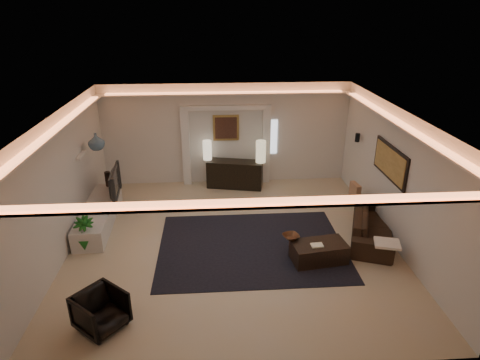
{
  "coord_description": "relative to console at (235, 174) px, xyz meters",
  "views": [
    {
      "loc": [
        -0.39,
        -7.89,
        4.86
      ],
      "look_at": [
        0.2,
        0.6,
        1.25
      ],
      "focal_mm": 30.94,
      "sensor_mm": 36.0,
      "label": 1
    }
  ],
  "objects": [
    {
      "name": "painting_frame",
      "position": [
        -0.22,
        0.43,
        1.25
      ],
      "size": [
        0.74,
        0.04,
        0.74
      ],
      "primitive_type": "cube",
      "color": "tan",
      "rests_on": "wall_back"
    },
    {
      "name": "throw_pillow",
      "position": [
        2.93,
        -1.71,
        0.15
      ],
      "size": [
        0.17,
        0.42,
        0.41
      ],
      "primitive_type": "cube",
      "rotation": [
        0.0,
        0.0,
        0.13
      ],
      "color": "#A37351",
      "rests_on": "sofa"
    },
    {
      "name": "sofa",
      "position": [
        2.93,
        -3.02,
        -0.08
      ],
      "size": [
        2.35,
        1.57,
        0.64
      ],
      "primitive_type": "imported",
      "rotation": [
        0.0,
        0.0,
        1.21
      ],
      "color": "#3F2719",
      "rests_on": "ground"
    },
    {
      "name": "console",
      "position": [
        0.0,
        0.0,
        0.0
      ],
      "size": [
        1.63,
        0.81,
        0.78
      ],
      "primitive_type": "cube",
      "rotation": [
        0.0,
        0.0,
        -0.21
      ],
      "color": "black",
      "rests_on": "ground"
    },
    {
      "name": "art_panel_frame",
      "position": [
        3.25,
        -2.74,
        1.3
      ],
      "size": [
        0.04,
        1.64,
        0.74
      ],
      "primitive_type": "cube",
      "color": "black",
      "rests_on": "wall_right"
    },
    {
      "name": "floor",
      "position": [
        -0.22,
        -3.04,
        -0.4
      ],
      "size": [
        7.0,
        7.0,
        0.0
      ],
      "primitive_type": "plane",
      "color": "tan",
      "rests_on": "ground"
    },
    {
      "name": "daylight_slit",
      "position": [
        1.13,
        0.44,
        0.95
      ],
      "size": [
        0.25,
        0.03,
        1.0
      ],
      "primitive_type": "cube",
      "color": "white",
      "rests_on": "wall_back"
    },
    {
      "name": "figurine",
      "position": [
        -3.37,
        -0.76,
        0.24
      ],
      "size": [
        0.19,
        0.19,
        0.39
      ],
      "primitive_type": "cylinder",
      "rotation": [
        0.0,
        0.0,
        -0.43
      ],
      "color": "black",
      "rests_on": "media_ledge"
    },
    {
      "name": "lamp_right",
      "position": [
        0.72,
        -0.11,
        0.69
      ],
      "size": [
        0.34,
        0.34,
        0.62
      ],
      "primitive_type": "cylinder",
      "rotation": [
        0.0,
        0.0,
        0.24
      ],
      "color": "beige",
      "rests_on": "console"
    },
    {
      "name": "wall_sconce",
      "position": [
        3.16,
        -0.84,
        1.28
      ],
      "size": [
        0.12,
        0.12,
        0.22
      ],
      "primitive_type": "cylinder",
      "color": "black",
      "rests_on": "wall_right"
    },
    {
      "name": "ceiling",
      "position": [
        -0.22,
        -3.04,
        2.5
      ],
      "size": [
        7.0,
        7.0,
        0.0
      ],
      "primitive_type": "plane",
      "rotation": [
        3.14,
        0.0,
        0.0
      ],
      "color": "white",
      "rests_on": "ground"
    },
    {
      "name": "throw_blanket",
      "position": [
        2.76,
        -4.18,
        0.15
      ],
      "size": [
        0.57,
        0.51,
        0.05
      ],
      "primitive_type": "cube",
      "rotation": [
        0.0,
        0.0,
        -0.28
      ],
      "color": "beige",
      "rests_on": "sofa"
    },
    {
      "name": "tv",
      "position": [
        -3.12,
        -1.49,
        0.42
      ],
      "size": [
        1.29,
        0.29,
        0.74
      ],
      "primitive_type": "imported",
      "rotation": [
        0.0,
        0.0,
        1.67
      ],
      "color": "black",
      "rests_on": "media_ledge"
    },
    {
      "name": "pilaster_right",
      "position": [
        0.93,
        0.36,
        0.7
      ],
      "size": [
        0.22,
        0.2,
        2.2
      ],
      "primitive_type": "cube",
      "color": "silver",
      "rests_on": "ground"
    },
    {
      "name": "magazine",
      "position": [
        1.42,
        -3.95,
        0.02
      ],
      "size": [
        0.25,
        0.18,
        0.03
      ],
      "primitive_type": "cube",
      "rotation": [
        0.0,
        0.0,
        0.06
      ],
      "color": "#FEF6D0",
      "rests_on": "coffee_table"
    },
    {
      "name": "media_ledge",
      "position": [
        -3.37,
        -1.95,
        -0.18
      ],
      "size": [
        0.76,
        2.66,
        0.5
      ],
      "primitive_type": "cube",
      "rotation": [
        0.0,
        0.0,
        0.04
      ],
      "color": "beige",
      "rests_on": "ground"
    },
    {
      "name": "armchair",
      "position": [
        -2.48,
        -5.5,
        -0.07
      ],
      "size": [
        1.0,
        1.0,
        0.65
      ],
      "primitive_type": "imported",
      "rotation": [
        0.0,
        0.0,
        0.86
      ],
      "color": "black",
      "rests_on": "ground"
    },
    {
      "name": "lamp_left",
      "position": [
        -0.77,
        0.21,
        0.69
      ],
      "size": [
        0.28,
        0.28,
        0.55
      ],
      "primitive_type": "cylinder",
      "rotation": [
        0.0,
        0.0,
        -0.15
      ],
      "color": "#FBEAC6",
      "rests_on": "console"
    },
    {
      "name": "wall_left",
      "position": [
        -3.72,
        -3.04,
        1.05
      ],
      "size": [
        0.0,
        7.0,
        7.0
      ],
      "primitive_type": "plane",
      "rotation": [
        1.57,
        0.0,
        1.57
      ],
      "color": "silver",
      "rests_on": "ground"
    },
    {
      "name": "wall_front",
      "position": [
        -0.22,
        -6.54,
        1.05
      ],
      "size": [
        7.0,
        0.0,
        7.0
      ],
      "primitive_type": "plane",
      "rotation": [
        -1.57,
        0.0,
        0.0
      ],
      "color": "silver",
      "rests_on": "ground"
    },
    {
      "name": "wall_back",
      "position": [
        -0.22,
        0.46,
        1.05
      ],
      "size": [
        7.0,
        0.0,
        7.0
      ],
      "primitive_type": "plane",
      "rotation": [
        1.57,
        0.0,
        0.0
      ],
      "color": "silver",
      "rests_on": "ground"
    },
    {
      "name": "wall_niche",
      "position": [
        -3.66,
        -1.64,
        1.25
      ],
      "size": [
        0.1,
        0.55,
        0.04
      ],
      "primitive_type": "cube",
      "color": "silver",
      "rests_on": "wall_left"
    },
    {
      "name": "wall_right",
      "position": [
        3.28,
        -3.04,
        1.05
      ],
      "size": [
        0.0,
        7.0,
        7.0
      ],
      "primitive_type": "plane",
      "rotation": [
        1.57,
        0.0,
        -1.57
      ],
      "color": "silver",
      "rests_on": "ground"
    },
    {
      "name": "painting_canvas",
      "position": [
        -0.22,
        0.4,
        1.25
      ],
      "size": [
        0.62,
        0.02,
        0.62
      ],
      "primitive_type": "cube",
      "color": "#4C2D1E",
      "rests_on": "wall_back"
    },
    {
      "name": "bowl",
      "position": [
        0.95,
        -3.62,
        0.05
      ],
      "size": [
        0.42,
        0.42,
        0.08
      ],
      "primitive_type": "imported",
      "rotation": [
        0.0,
        0.0,
        0.3
      ],
      "color": "#432716",
      "rests_on": "coffee_table"
    },
    {
      "name": "cove_soffit",
      "position": [
        -0.22,
        -3.04,
        2.22
      ],
      "size": [
        7.0,
        7.0,
        0.04
      ],
      "primitive_type": "cube",
      "color": "silver",
      "rests_on": "ceiling"
    },
    {
      "name": "ginger_jar",
      "position": [
        -3.37,
        -1.33,
        1.47
      ],
      "size": [
        0.51,
        0.51,
        0.4
      ],
      "primitive_type": "imported",
      "rotation": [
        0.0,
        0.0,
        -0.4
      ],
      "color": "slate",
      "rests_on": "wall_niche"
    },
    {
      "name": "art_panel_gold",
      "position": [
        3.22,
        -2.74,
        1.3
      ],
      "size": [
        0.02,
        1.5,
        0.62
      ],
      "primitive_type": "cube",
      "color": "tan",
      "rests_on": "wall_right"
    },
    {
      "name": "plant",
      "position": [
        -3.37,
        -3.1,
        -0.02
      ],
      "size": [
        0.49,
        0.49,
        0.77
      ],
      "primitive_type": "imported",
      "rotation": [
        0.0,
        0.0,
        0.15
      ],
      "color": "#175A17",
      "rests_on": "ground"
    },
    {
      "name": "coffee_table",
      "position": [
        1.5,
        -3.86,
        -0.2
      ],
      "size": [
        1.17,
        0.75,
        0.41
      ],
      "primitive_type": "cube",
      "rotation": [
        0.0,
        0.0,
        0.14
      ],
      "color": "black",
      "rests_on": "ground"
    },
    {
      "name": "area_rug",
      "position": [
        0.18,
        -3.24,
        -0.39
      ],
      "size": [
        4.0,
        3.0,
        0.01
      ],
      "primitive_type": "cube",
      "color": "black",
      "rests_on": "ground"
    },
    {
      "name": "pilaster_left",
      "position": [
        -1.37,
        0.36,
        0.7
      ],
      "size": [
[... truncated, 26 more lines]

